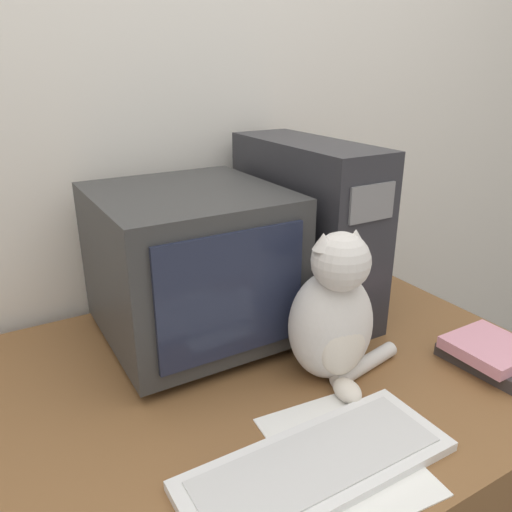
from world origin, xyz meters
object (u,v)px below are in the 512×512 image
Objects in this scene: computer_tower at (305,228)px; keyboard at (318,465)px; crt_monitor at (191,264)px; cat at (334,317)px; book_stack at (491,355)px; pen at (256,452)px.

computer_tower reaches higher than keyboard.
crt_monitor is 0.36m from cat.
computer_tower is 1.02× the size of keyboard.
keyboard is at bearing -90.16° from crt_monitor.
cat is at bearing -59.45° from crt_monitor.
book_stack is (0.19, -0.46, -0.20)m from computer_tower.
book_stack is at bearing 5.78° from keyboard.
crt_monitor reaches higher than book_stack.
crt_monitor is 0.92× the size of keyboard.
pen is (-0.07, 0.08, -0.01)m from keyboard.
computer_tower is 0.53m from book_stack.
keyboard is (-0.33, -0.51, -0.22)m from computer_tower.
pen is (-0.07, -0.43, -0.19)m from crt_monitor.
computer_tower is at bearing 76.96° from cat.
pen is (-0.40, -0.43, -0.22)m from computer_tower.
book_stack is (0.52, -0.46, -0.16)m from crt_monitor.
computer_tower is at bearing -0.57° from crt_monitor.
crt_monitor is at bearing 89.84° from keyboard.
keyboard is 2.20× the size of book_stack.
cat is 1.57× the size of book_stack.
computer_tower is (0.33, -0.00, 0.04)m from crt_monitor.
crt_monitor reaches higher than keyboard.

